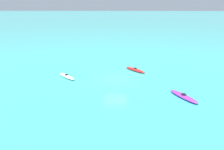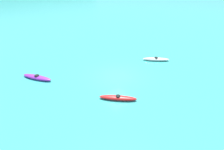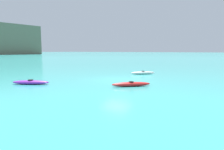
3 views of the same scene
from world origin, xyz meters
The scene contains 4 objects.
ground_plane centered at (0.00, 0.00, 0.00)m, with size 600.00×600.00×0.00m, color #38ADA8.
kayak_white centered at (5.30, -0.12, 0.16)m, with size 2.38×2.33×0.37m.
kayak_red centered at (-2.25, -2.69, 0.16)m, with size 2.42×2.49×0.37m.
kayak_purple centered at (-5.81, 4.29, 0.16)m, with size 2.03×2.84×0.37m.
Camera 1 is at (-0.40, 19.03, 7.31)m, focal length 30.69 mm.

